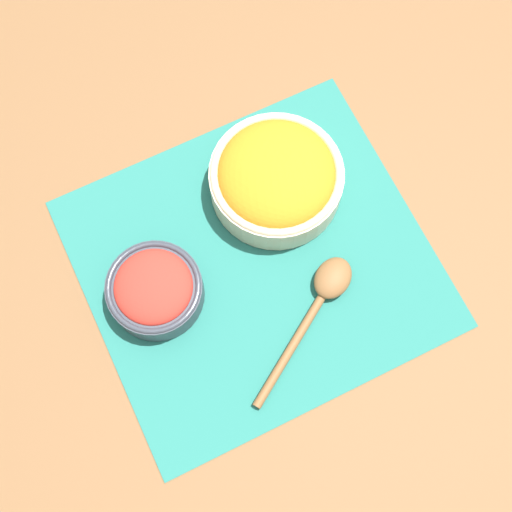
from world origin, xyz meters
The scene contains 5 objects.
ground_plane centered at (0.00, 0.00, 0.00)m, with size 3.00×3.00×0.00m, color brown.
placemat centered at (0.00, 0.00, 0.00)m, with size 0.46×0.42×0.00m.
carrot_bowl centered at (-0.07, -0.09, 0.04)m, with size 0.19×0.19×0.08m.
tomato_bowl centered at (0.14, -0.02, 0.04)m, with size 0.13×0.13×0.06m.
wooden_spoon centered at (-0.06, 0.08, 0.02)m, with size 0.21×0.15×0.03m.
Camera 1 is at (0.12, 0.26, 0.95)m, focal length 50.00 mm.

